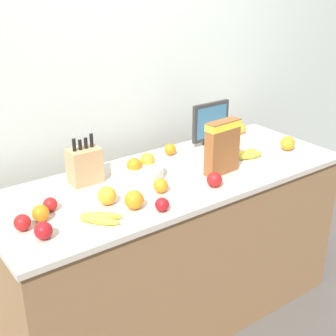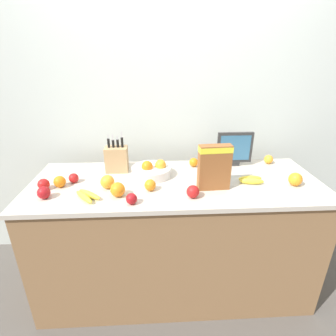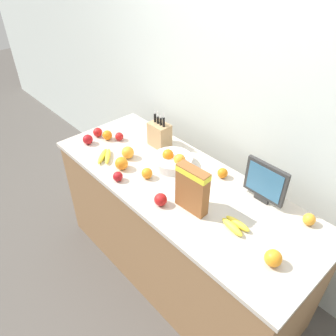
{
  "view_description": "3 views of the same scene",
  "coord_description": "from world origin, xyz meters",
  "px_view_note": "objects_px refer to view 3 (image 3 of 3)",
  "views": [
    {
      "loc": [
        -1.36,
        -1.82,
        1.96
      ],
      "look_at": [
        -0.06,
        -0.03,
        0.99
      ],
      "focal_mm": 50.0,
      "sensor_mm": 36.0,
      "label": 1
    },
    {
      "loc": [
        -0.14,
        -1.61,
        1.71
      ],
      "look_at": [
        -0.05,
        0.05,
        1.0
      ],
      "focal_mm": 28.0,
      "sensor_mm": 36.0,
      "label": 2
    },
    {
      "loc": [
        1.19,
        -1.18,
        2.28
      ],
      "look_at": [
        -0.09,
        -0.01,
        0.99
      ],
      "focal_mm": 35.0,
      "sensor_mm": 36.0,
      "label": 3
    }
  ],
  "objects_px": {
    "small_monitor": "(265,182)",
    "orange_mid_left": "(107,135)",
    "banana_bunch_left": "(235,225)",
    "apple_rear": "(119,136)",
    "banana_bunch_right": "(105,156)",
    "knife_block": "(160,135)",
    "orange_by_cereal": "(128,153)",
    "fruit_bowl": "(173,160)",
    "apple_front": "(161,200)",
    "orange_front_center": "(122,163)",
    "apple_by_knife_block": "(98,132)",
    "apple_leftmost": "(88,139)",
    "orange_front_right": "(223,173)",
    "orange_back_center": "(273,258)",
    "cereal_box": "(192,188)",
    "orange_front_left": "(147,173)",
    "apple_near_bananas": "(118,176)",
    "orange_near_bowl": "(309,219)"
  },
  "relations": [
    {
      "from": "fruit_bowl",
      "to": "apple_front",
      "type": "height_order",
      "value": "fruit_bowl"
    },
    {
      "from": "small_monitor",
      "to": "orange_mid_left",
      "type": "distance_m",
      "value": 1.27
    },
    {
      "from": "orange_front_right",
      "to": "orange_by_cereal",
      "type": "relative_size",
      "value": 0.77
    },
    {
      "from": "apple_by_knife_block",
      "to": "small_monitor",
      "type": "bearing_deg",
      "value": 13.87
    },
    {
      "from": "cereal_box",
      "to": "apple_front",
      "type": "relative_size",
      "value": 3.71
    },
    {
      "from": "apple_front",
      "to": "orange_near_bowl",
      "type": "distance_m",
      "value": 0.85
    },
    {
      "from": "fruit_bowl",
      "to": "orange_front_center",
      "type": "height_order",
      "value": "fruit_bowl"
    },
    {
      "from": "banana_bunch_right",
      "to": "apple_rear",
      "type": "distance_m",
      "value": 0.26
    },
    {
      "from": "apple_by_knife_block",
      "to": "orange_back_center",
      "type": "bearing_deg",
      "value": -1.07
    },
    {
      "from": "knife_block",
      "to": "banana_bunch_right",
      "type": "distance_m",
      "value": 0.43
    },
    {
      "from": "orange_near_bowl",
      "to": "orange_by_cereal",
      "type": "bearing_deg",
      "value": -163.51
    },
    {
      "from": "banana_bunch_left",
      "to": "apple_rear",
      "type": "height_order",
      "value": "apple_rear"
    },
    {
      "from": "orange_back_center",
      "to": "orange_front_right",
      "type": "bearing_deg",
      "value": 150.19
    },
    {
      "from": "cereal_box",
      "to": "apple_by_knife_block",
      "type": "bearing_deg",
      "value": 174.08
    },
    {
      "from": "apple_near_bananas",
      "to": "orange_front_right",
      "type": "distance_m",
      "value": 0.69
    },
    {
      "from": "small_monitor",
      "to": "apple_by_knife_block",
      "type": "height_order",
      "value": "small_monitor"
    },
    {
      "from": "orange_by_cereal",
      "to": "banana_bunch_right",
      "type": "bearing_deg",
      "value": -129.66
    },
    {
      "from": "orange_front_left",
      "to": "orange_by_cereal",
      "type": "bearing_deg",
      "value": 170.37
    },
    {
      "from": "orange_mid_left",
      "to": "orange_front_center",
      "type": "bearing_deg",
      "value": -20.27
    },
    {
      "from": "small_monitor",
      "to": "apple_near_bananas",
      "type": "bearing_deg",
      "value": -144.38
    },
    {
      "from": "orange_front_center",
      "to": "orange_mid_left",
      "type": "distance_m",
      "value": 0.42
    },
    {
      "from": "cereal_box",
      "to": "apple_leftmost",
      "type": "distance_m",
      "value": 1.05
    },
    {
      "from": "fruit_bowl",
      "to": "orange_front_left",
      "type": "relative_size",
      "value": 3.79
    },
    {
      "from": "banana_bunch_left",
      "to": "apple_rear",
      "type": "bearing_deg",
      "value": 176.7
    },
    {
      "from": "apple_near_bananas",
      "to": "apple_front",
      "type": "distance_m",
      "value": 0.37
    },
    {
      "from": "small_monitor",
      "to": "cereal_box",
      "type": "xyz_separation_m",
      "value": [
        -0.24,
        -0.37,
        0.02
      ]
    },
    {
      "from": "apple_by_knife_block",
      "to": "banana_bunch_right",
      "type": "bearing_deg",
      "value": -23.59
    },
    {
      "from": "cereal_box",
      "to": "apple_leftmost",
      "type": "relative_size",
      "value": 3.82
    },
    {
      "from": "cereal_box",
      "to": "banana_bunch_left",
      "type": "relative_size",
      "value": 1.75
    },
    {
      "from": "small_monitor",
      "to": "orange_mid_left",
      "type": "height_order",
      "value": "small_monitor"
    },
    {
      "from": "banana_bunch_left",
      "to": "orange_mid_left",
      "type": "xyz_separation_m",
      "value": [
        -1.26,
        0.01,
        0.02
      ]
    },
    {
      "from": "apple_leftmost",
      "to": "apple_front",
      "type": "xyz_separation_m",
      "value": [
        0.89,
        -0.04,
        0.0
      ]
    },
    {
      "from": "apple_near_bananas",
      "to": "orange_by_cereal",
      "type": "height_order",
      "value": "orange_by_cereal"
    },
    {
      "from": "cereal_box",
      "to": "banana_bunch_right",
      "type": "bearing_deg",
      "value": -177.29
    },
    {
      "from": "apple_front",
      "to": "orange_back_center",
      "type": "distance_m",
      "value": 0.71
    },
    {
      "from": "banana_bunch_right",
      "to": "apple_leftmost",
      "type": "relative_size",
      "value": 2.43
    },
    {
      "from": "apple_rear",
      "to": "orange_front_center",
      "type": "distance_m",
      "value": 0.38
    },
    {
      "from": "small_monitor",
      "to": "orange_front_center",
      "type": "height_order",
      "value": "small_monitor"
    },
    {
      "from": "knife_block",
      "to": "apple_leftmost",
      "type": "distance_m",
      "value": 0.55
    },
    {
      "from": "apple_rear",
      "to": "orange_by_cereal",
      "type": "relative_size",
      "value": 0.73
    },
    {
      "from": "apple_by_knife_block",
      "to": "apple_rear",
      "type": "bearing_deg",
      "value": 29.51
    },
    {
      "from": "fruit_bowl",
      "to": "orange_by_cereal",
      "type": "distance_m",
      "value": 0.33
    },
    {
      "from": "knife_block",
      "to": "orange_back_center",
      "type": "xyz_separation_m",
      "value": [
        1.2,
        -0.31,
        -0.05
      ]
    },
    {
      "from": "knife_block",
      "to": "small_monitor",
      "type": "height_order",
      "value": "knife_block"
    },
    {
      "from": "knife_block",
      "to": "cereal_box",
      "type": "bearing_deg",
      "value": -26.12
    },
    {
      "from": "knife_block",
      "to": "orange_by_cereal",
      "type": "distance_m",
      "value": 0.28
    },
    {
      "from": "knife_block",
      "to": "orange_by_cereal",
      "type": "bearing_deg",
      "value": -95.85
    },
    {
      "from": "apple_leftmost",
      "to": "orange_front_right",
      "type": "height_order",
      "value": "apple_leftmost"
    },
    {
      "from": "banana_bunch_left",
      "to": "orange_near_bowl",
      "type": "xyz_separation_m",
      "value": [
        0.26,
        0.33,
        0.01
      ]
    },
    {
      "from": "small_monitor",
      "to": "cereal_box",
      "type": "relative_size",
      "value": 0.92
    }
  ]
}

